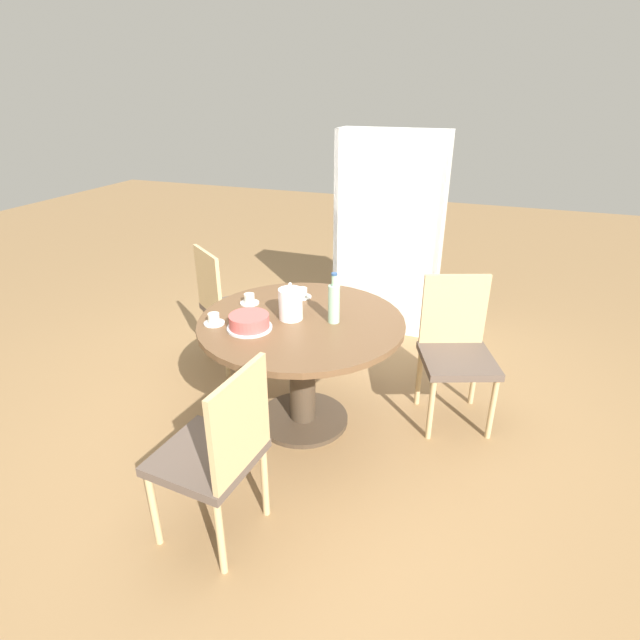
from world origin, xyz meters
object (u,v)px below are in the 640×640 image
Objects in this scene: bookshelf at (388,239)px; cup_b at (214,320)px; chair_c at (228,304)px; coffee_pot at (291,303)px; chair_b at (456,348)px; water_bottle at (334,302)px; chair_a at (218,452)px; cake_main at (249,322)px; cup_c at (249,300)px; cup_a at (302,294)px.

cup_b is (-0.58, -1.75, -0.05)m from bookshelf.
coffee_pot reaches higher than chair_c.
coffee_pot is (-0.91, -0.40, 0.32)m from chair_b.
cup_b is at bearing -157.64° from water_bottle.
water_bottle reaches higher than chair_c.
cake_main is at bearing -159.19° from chair_a.
chair_a is at bearing -70.45° from cup_c.
bookshelf reaches higher than coffee_pot.
chair_a is 0.80m from cake_main.
cup_b is at bearing -175.34° from chair_b.
cup_b is at bearing -99.09° from cup_c.
water_bottle is (0.20, 0.97, 0.35)m from chair_a.
coffee_pot reaches higher than cake_main.
cup_c is (-0.53, -1.42, -0.05)m from bookshelf.
water_bottle is 2.51× the size of cup_c.
coffee_pot is at bearing -170.43° from water_bottle.
chair_a is 0.87m from cup_b.
chair_b is at bearing 29.36° from cake_main.
chair_a reaches higher than cake_main.
chair_b is 1.29m from cup_c.
coffee_pot is (-0.21, -1.53, 0.02)m from bookshelf.
bookshelf is at bearing 69.45° from cup_c.
cake_main is at bearing -62.47° from cup_c.
cup_c is at bearing 117.53° from cake_main.
cup_c is (0.40, -0.40, 0.25)m from chair_c.
cup_a is (-0.30, 0.27, -0.09)m from water_bottle.
chair_a and chair_c have the same top height.
cup_a is at bearing 100.44° from coffee_pot.
coffee_pot is 0.33m from cup_a.
chair_b is 1.36m from bookshelf.
water_bottle is at bearing 173.26° from chair_a.
water_bottle reaches higher than cake_main.
cup_a is at bearing -170.28° from chair_a.
cup_c is (-0.57, 0.07, -0.09)m from water_bottle.
cake_main is (0.56, -0.72, 0.27)m from chair_c.
cake_main is at bearing 164.94° from chair_c.
chair_b is at bearing 28.41° from water_bottle.
cup_a is at bearing 164.13° from chair_b.
coffee_pot is at bearing -177.13° from chair_b.
cake_main is (-0.37, -1.73, -0.04)m from bookshelf.
water_bottle is 1.17× the size of cake_main.
chair_c is at bearing 144.66° from coffee_pot.
cake_main is 2.14× the size of cup_a.
bookshelf reaches higher than cup_c.
coffee_pot is at bearing -19.11° from cup_c.
cup_b is at bearing 71.50° from bookshelf.
bookshelf reaches higher than chair_b.
cup_a is at bearing 77.70° from bookshelf.
chair_b is 1.05m from coffee_pot.
cup_b is at bearing -176.55° from cake_main.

